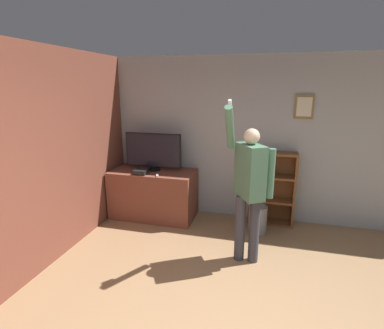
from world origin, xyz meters
The scene contains 9 objects.
wall_back centered at (0.00, 3.08, 1.35)m, with size 6.86×0.09×2.70m.
wall_side_brick centered at (-2.46, 1.53, 1.35)m, with size 0.06×4.65×2.70m.
tv_ledge centered at (-1.69, 2.66, 0.41)m, with size 1.42×0.70×0.82m.
television centered at (-1.69, 2.71, 1.15)m, with size 0.97×0.22×0.64m.
game_console centered at (-1.81, 2.44, 0.86)m, with size 0.21×0.19×0.07m.
remote_loose centered at (-1.51, 2.40, 0.83)m, with size 0.08×0.14×0.02m.
bookshelf centered at (0.21, 2.90, 0.62)m, with size 0.72×0.28×1.21m.
person centered at (-0.02, 1.67, 1.06)m, with size 0.58×0.58×2.08m.
waste_bin centered at (0.09, 2.49, 0.22)m, with size 0.28×0.28×0.44m.
Camera 1 is at (0.17, -1.88, 2.22)m, focal length 28.00 mm.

